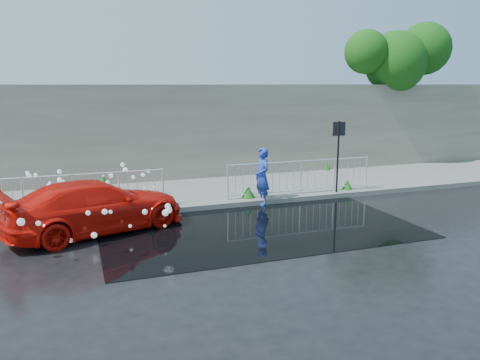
% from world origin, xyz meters
% --- Properties ---
extents(ground, '(90.00, 90.00, 0.00)m').
position_xyz_m(ground, '(0.00, 0.00, 0.00)').
color(ground, black).
rests_on(ground, ground).
extents(pavement, '(30.00, 4.00, 0.15)m').
position_xyz_m(pavement, '(0.00, 5.00, 0.07)').
color(pavement, '#5F5F5A').
rests_on(pavement, ground).
extents(curb, '(30.00, 0.25, 0.16)m').
position_xyz_m(curb, '(0.00, 3.00, 0.08)').
color(curb, '#5F5F5A').
rests_on(curb, ground).
extents(retaining_wall, '(30.00, 0.60, 3.50)m').
position_xyz_m(retaining_wall, '(0.00, 7.20, 1.90)').
color(retaining_wall, '#656255').
rests_on(retaining_wall, pavement).
extents(puddle, '(8.00, 5.00, 0.01)m').
position_xyz_m(puddle, '(0.50, 1.00, 0.01)').
color(puddle, black).
rests_on(puddle, ground).
extents(sign_post, '(0.45, 0.06, 2.50)m').
position_xyz_m(sign_post, '(4.20, 3.10, 1.72)').
color(sign_post, black).
rests_on(sign_post, ground).
extents(tree, '(5.08, 2.68, 6.35)m').
position_xyz_m(tree, '(9.74, 7.41, 4.82)').
color(tree, '#332114').
rests_on(tree, ground).
extents(railing_left, '(5.05, 0.05, 1.10)m').
position_xyz_m(railing_left, '(-4.00, 3.35, 0.74)').
color(railing_left, silver).
rests_on(railing_left, pavement).
extents(railing_right, '(5.05, 0.05, 1.10)m').
position_xyz_m(railing_right, '(3.00, 3.35, 0.74)').
color(railing_right, silver).
rests_on(railing_right, pavement).
extents(weeds, '(12.17, 3.93, 0.36)m').
position_xyz_m(weeds, '(-0.20, 4.48, 0.32)').
color(weeds, '#134716').
rests_on(weeds, pavement).
extents(water_spray, '(3.68, 5.59, 1.10)m').
position_xyz_m(water_spray, '(-3.48, 3.16, 0.69)').
color(water_spray, white).
rests_on(water_spray, ground).
extents(red_car, '(4.87, 3.26, 1.31)m').
position_xyz_m(red_car, '(-3.47, 1.88, 0.65)').
color(red_car, red).
rests_on(red_car, ground).
extents(person, '(0.46, 0.67, 1.77)m').
position_xyz_m(person, '(1.50, 3.00, 0.88)').
color(person, '#213AA9').
rests_on(person, ground).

